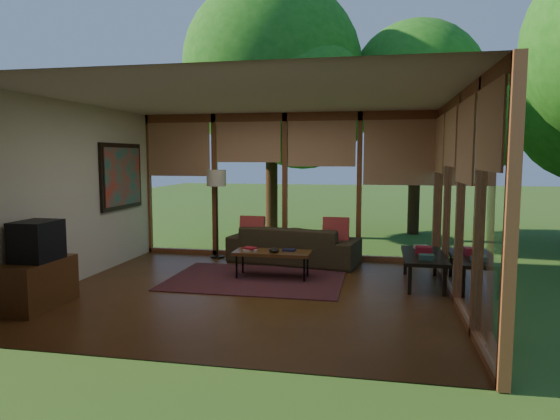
% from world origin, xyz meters
% --- Properties ---
extents(floor, '(5.50, 5.50, 0.00)m').
position_xyz_m(floor, '(0.00, 0.00, 0.00)').
color(floor, '#5A3217').
rests_on(floor, ground).
extents(ceiling, '(5.50, 5.50, 0.00)m').
position_xyz_m(ceiling, '(0.00, 0.00, 2.70)').
color(ceiling, silver).
rests_on(ceiling, ground).
extents(wall_left, '(0.04, 5.00, 2.70)m').
position_xyz_m(wall_left, '(-2.75, 0.00, 1.35)').
color(wall_left, beige).
rests_on(wall_left, ground).
extents(wall_front, '(5.50, 0.04, 2.70)m').
position_xyz_m(wall_front, '(0.00, -2.50, 1.35)').
color(wall_front, beige).
rests_on(wall_front, ground).
extents(window_wall_back, '(5.50, 0.12, 2.70)m').
position_xyz_m(window_wall_back, '(0.00, 2.50, 1.35)').
color(window_wall_back, brown).
rests_on(window_wall_back, ground).
extents(window_wall_right, '(0.12, 5.00, 2.70)m').
position_xyz_m(window_wall_right, '(2.75, 0.00, 1.35)').
color(window_wall_right, brown).
rests_on(window_wall_right, ground).
extents(tree_nw, '(4.17, 4.17, 6.01)m').
position_xyz_m(tree_nw, '(-0.78, 5.01, 3.91)').
color(tree_nw, '#3A2215').
rests_on(tree_nw, ground).
extents(tree_ne, '(3.27, 3.27, 5.16)m').
position_xyz_m(tree_ne, '(2.58, 6.06, 3.51)').
color(tree_ne, '#3A2215').
rests_on(tree_ne, ground).
extents(rug, '(2.67, 1.89, 0.01)m').
position_xyz_m(rug, '(-0.11, 0.68, 0.01)').
color(rug, maroon).
rests_on(rug, floor).
extents(sofa, '(2.40, 1.27, 0.67)m').
position_xyz_m(sofa, '(0.26, 2.00, 0.33)').
color(sofa, '#382F1C').
rests_on(sofa, floor).
extents(pillow_left, '(0.44, 0.24, 0.46)m').
position_xyz_m(pillow_left, '(-0.49, 1.95, 0.60)').
color(pillow_left, maroon).
rests_on(pillow_left, sofa).
extents(pillow_right, '(0.45, 0.24, 0.48)m').
position_xyz_m(pillow_right, '(1.01, 1.95, 0.61)').
color(pillow_right, maroon).
rests_on(pillow_right, sofa).
extents(ct_book_lower, '(0.26, 0.22, 0.03)m').
position_xyz_m(ct_book_lower, '(-0.24, 0.79, 0.44)').
color(ct_book_lower, '#ACA49C').
rests_on(ct_book_lower, coffee_table).
extents(ct_book_upper, '(0.23, 0.20, 0.03)m').
position_xyz_m(ct_book_upper, '(-0.24, 0.79, 0.47)').
color(ct_book_upper, maroon).
rests_on(ct_book_upper, coffee_table).
extents(ct_book_side, '(0.20, 0.15, 0.03)m').
position_xyz_m(ct_book_side, '(0.36, 0.92, 0.44)').
color(ct_book_side, black).
rests_on(ct_book_side, coffee_table).
extents(ct_bowl, '(0.16, 0.16, 0.07)m').
position_xyz_m(ct_bowl, '(0.16, 0.74, 0.46)').
color(ct_bowl, black).
rests_on(ct_bowl, coffee_table).
extents(media_cabinet, '(0.50, 1.00, 0.60)m').
position_xyz_m(media_cabinet, '(-2.47, -1.23, 0.30)').
color(media_cabinet, brown).
rests_on(media_cabinet, floor).
extents(television, '(0.45, 0.55, 0.50)m').
position_xyz_m(television, '(-2.45, -1.23, 0.85)').
color(television, black).
rests_on(television, media_cabinet).
extents(console_book_a, '(0.22, 0.16, 0.07)m').
position_xyz_m(console_book_a, '(2.40, 0.49, 0.49)').
color(console_book_a, '#30554B').
rests_on(console_book_a, side_console).
extents(console_book_b, '(0.25, 0.20, 0.11)m').
position_xyz_m(console_book_b, '(2.40, 0.94, 0.51)').
color(console_book_b, maroon).
rests_on(console_book_b, side_console).
extents(console_book_c, '(0.24, 0.21, 0.06)m').
position_xyz_m(console_book_c, '(2.40, 1.34, 0.48)').
color(console_book_c, '#ACA49C').
rests_on(console_book_c, side_console).
extents(floor_lamp, '(0.36, 0.36, 1.65)m').
position_xyz_m(floor_lamp, '(-1.24, 2.20, 1.41)').
color(floor_lamp, black).
rests_on(floor_lamp, floor).
extents(coffee_table, '(1.20, 0.50, 0.43)m').
position_xyz_m(coffee_table, '(0.11, 0.84, 0.39)').
color(coffee_table, brown).
rests_on(coffee_table, floor).
extents(side_console, '(0.60, 1.40, 0.46)m').
position_xyz_m(side_console, '(2.40, 0.89, 0.41)').
color(side_console, black).
rests_on(side_console, floor).
extents(wall_painting, '(0.06, 1.35, 1.15)m').
position_xyz_m(wall_painting, '(-2.71, 1.40, 1.55)').
color(wall_painting, black).
rests_on(wall_painting, wall_left).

